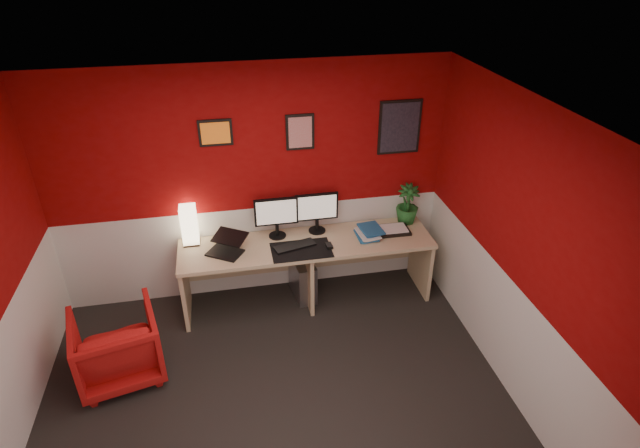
{
  "coord_description": "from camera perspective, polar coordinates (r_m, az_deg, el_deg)",
  "views": [
    {
      "loc": [
        -0.24,
        -3.04,
        3.53
      ],
      "look_at": [
        0.6,
        1.21,
        1.05
      ],
      "focal_mm": 29.01,
      "sensor_mm": 36.0,
      "label": 1
    }
  ],
  "objects": [
    {
      "name": "wainscot_left",
      "position": [
        4.64,
        -31.31,
        -16.51
      ],
      "size": [
        0.01,
        3.5,
        1.0
      ],
      "primitive_type": "cube",
      "color": "silver",
      "rests_on": "ground"
    },
    {
      "name": "book_bottom",
      "position": [
        5.39,
        4.08,
        -1.42
      ],
      "size": [
        0.21,
        0.28,
        0.03
      ],
      "primitive_type": "imported",
      "rotation": [
        0.0,
        0.0,
        0.01
      ],
      "color": "#1F5B90",
      "rests_on": "desk"
    },
    {
      "name": "mouse",
      "position": [
        5.21,
        1.01,
        -2.41
      ],
      "size": [
        0.07,
        0.1,
        0.03
      ],
      "primitive_type": "cube",
      "rotation": [
        0.0,
        0.0,
        0.07
      ],
      "color": "black",
      "rests_on": "desk_mat"
    },
    {
      "name": "wall_back",
      "position": [
        5.31,
        -7.54,
        4.12
      ],
      "size": [
        4.0,
        0.01,
        2.5
      ],
      "primitive_type": "cube",
      "color": "#800606",
      "rests_on": "ground"
    },
    {
      "name": "monitor_right",
      "position": [
        5.36,
        -0.34,
        1.89
      ],
      "size": [
        0.45,
        0.06,
        0.58
      ],
      "primitive_type": "cube",
      "color": "black",
      "rests_on": "desk"
    },
    {
      "name": "keyboard",
      "position": [
        5.23,
        -2.8,
        -2.42
      ],
      "size": [
        0.44,
        0.24,
        0.02
      ],
      "primitive_type": "cube",
      "rotation": [
        0.0,
        0.0,
        0.25
      ],
      "color": "black",
      "rests_on": "desk_mat"
    },
    {
      "name": "art_right",
      "position": [
        5.38,
        8.77,
        10.51
      ],
      "size": [
        0.44,
        0.02,
        0.56
      ],
      "primitive_type": "cube",
      "color": "black",
      "rests_on": "wall_back"
    },
    {
      "name": "pc_tower",
      "position": [
        5.66,
        -1.94,
        -5.92
      ],
      "size": [
        0.25,
        0.47,
        0.45
      ],
      "primitive_type": "cube",
      "rotation": [
        0.0,
        0.0,
        0.12
      ],
      "color": "#99999E",
      "rests_on": "ground"
    },
    {
      "name": "monitor_left",
      "position": [
        5.28,
        -4.84,
        1.35
      ],
      "size": [
        0.45,
        0.06,
        0.58
      ],
      "primitive_type": "cube",
      "color": "black",
      "rests_on": "desk"
    },
    {
      "name": "art_center",
      "position": [
        5.13,
        -2.21,
        10.1
      ],
      "size": [
        0.28,
        0.02,
        0.36
      ],
      "primitive_type": "cube",
      "color": "red",
      "rests_on": "wall_back"
    },
    {
      "name": "desk",
      "position": [
        5.51,
        -1.4,
        -5.27
      ],
      "size": [
        2.6,
        0.65,
        0.73
      ],
      "primitive_type": "cube",
      "color": "tan",
      "rests_on": "ground"
    },
    {
      "name": "ground",
      "position": [
        4.67,
        -4.61,
        -19.5
      ],
      "size": [
        4.0,
        3.5,
        0.01
      ],
      "primitive_type": "cube",
      "color": "black",
      "rests_on": "ground"
    },
    {
      "name": "zen_tray",
      "position": [
        5.54,
        7.99,
        -0.68
      ],
      "size": [
        0.35,
        0.25,
        0.03
      ],
      "primitive_type": "cube",
      "rotation": [
        0.0,
        0.0,
        -0.01
      ],
      "color": "black",
      "rests_on": "desk"
    },
    {
      "name": "art_left",
      "position": [
        5.06,
        -11.46,
        9.84
      ],
      "size": [
        0.32,
        0.02,
        0.26
      ],
      "primitive_type": "cube",
      "color": "orange",
      "rests_on": "wall_back"
    },
    {
      "name": "potted_plant",
      "position": [
        5.65,
        9.63,
        2.17
      ],
      "size": [
        0.26,
        0.26,
        0.44
      ],
      "primitive_type": "imported",
      "rotation": [
        0.0,
        0.0,
        -0.05
      ],
      "color": "#19591E",
      "rests_on": "desk"
    },
    {
      "name": "book_middle",
      "position": [
        5.37,
        4.29,
        -1.22
      ],
      "size": [
        0.23,
        0.3,
        0.02
      ],
      "primitive_type": "imported",
      "rotation": [
        0.0,
        0.0,
        0.09
      ],
      "color": "silver",
      "rests_on": "book_bottom"
    },
    {
      "name": "book_top",
      "position": [
        5.39,
        4.59,
        -0.79
      ],
      "size": [
        0.25,
        0.31,
        0.03
      ],
      "primitive_type": "imported",
      "rotation": [
        0.0,
        0.0,
        0.12
      ],
      "color": "#1F5B90",
      "rests_on": "book_middle"
    },
    {
      "name": "laptop",
      "position": [
        5.16,
        -10.54,
        -2.2
      ],
      "size": [
        0.4,
        0.37,
        0.22
      ],
      "primitive_type": "cube",
      "rotation": [
        0.0,
        0.0,
        -0.57
      ],
      "color": "black",
      "rests_on": "desk"
    },
    {
      "name": "wainscot_back",
      "position": [
        5.67,
        -7.04,
        -2.74
      ],
      "size": [
        4.0,
        0.01,
        1.0
      ],
      "primitive_type": "cube",
      "color": "silver",
      "rests_on": "ground"
    },
    {
      "name": "ceiling",
      "position": [
        3.22,
        -6.43,
        10.94
      ],
      "size": [
        4.0,
        3.5,
        0.01
      ],
      "primitive_type": "cube",
      "color": "white",
      "rests_on": "ground"
    },
    {
      "name": "wainscot_right",
      "position": [
        4.84,
        19.72,
        -11.08
      ],
      "size": [
        0.01,
        3.5,
        1.0
      ],
      "primitive_type": "cube",
      "color": "silver",
      "rests_on": "ground"
    },
    {
      "name": "desk_mat",
      "position": [
        5.18,
        -2.08,
        -2.88
      ],
      "size": [
        0.6,
        0.38,
        0.01
      ],
      "primitive_type": "cube",
      "color": "black",
      "rests_on": "desk"
    },
    {
      "name": "armchair",
      "position": [
        5.02,
        -21.47,
        -12.38
      ],
      "size": [
        0.84,
        0.86,
        0.66
      ],
      "primitive_type": "imported",
      "rotation": [
        0.0,
        0.0,
        3.37
      ],
      "color": "red",
      "rests_on": "ground"
    },
    {
      "name": "shoji_lamp",
      "position": [
        5.36,
        -14.2,
        -0.22
      ],
      "size": [
        0.16,
        0.16,
        0.4
      ],
      "primitive_type": "cube",
      "color": "#FFE5B2",
      "rests_on": "desk"
    },
    {
      "name": "wall_right",
      "position": [
        4.41,
        21.42,
        -3.63
      ],
      "size": [
        0.01,
        3.5,
        2.5
      ],
      "primitive_type": "cube",
      "color": "#800606",
      "rests_on": "ground"
    }
  ]
}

